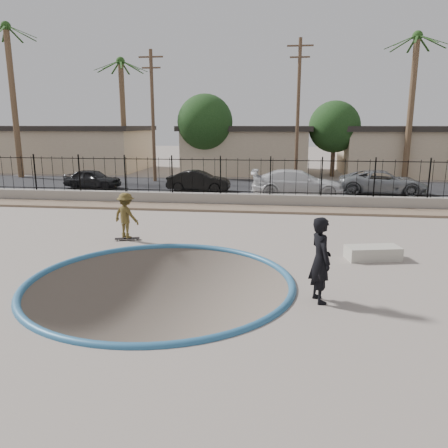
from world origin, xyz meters
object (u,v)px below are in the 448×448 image
Objects in this scene: concrete_ledge at (373,253)px; car_c at (297,183)px; skater at (126,218)px; car_a at (93,179)px; videographer at (320,260)px; car_b at (199,181)px; car_d at (383,182)px; skateboard at (127,238)px.

car_c reaches higher than concrete_ledge.
skater is 8.33m from concrete_ledge.
car_a is at bearing 82.66° from car_c.
concrete_ledge is (1.89, 3.53, -0.80)m from videographer.
car_d is (10.89, 0.40, 0.06)m from car_b.
videographer is at bearing -159.90° from car_b.
skater reaches higher than concrete_ledge.
skateboard is 8.31m from concrete_ledge.
car_c is (5.90, -1.20, 0.13)m from car_b.
car_b is at bearing 70.75° from skateboard.
skater is 1.00× the size of concrete_ledge.
concrete_ledge is 19.83m from car_a.
car_c is (6.28, 10.40, 0.73)m from skateboard.
car_a is at bearing 138.33° from concrete_ledge.
skateboard is 0.55× the size of concrete_ledge.
car_d reaches higher than concrete_ledge.
videographer reaches higher than car_c.
videographer is 0.53× the size of car_b.
concrete_ledge is at bearing 171.32° from car_d.
skateboard is 0.17× the size of car_c.
skateboard is 0.23× the size of car_b.
concrete_ledge is at bearing -164.62° from skater.
videographer is 17.36m from car_b.
car_b is (0.38, 11.60, -0.14)m from skater.
car_c is at bearing -93.80° from car_a.
car_d is (11.27, 12.00, 0.66)m from skateboard.
skateboard is 16.47m from car_d.
car_a is at bearing 101.37° from skateboard.
car_c is 1.05× the size of car_d.
car_b is at bearing -90.01° from car_a.
videographer is at bearing 167.87° from car_d.
car_b reaches higher than skateboard.
car_b is at bearing -68.32° from skater.
skater is at bearing 148.65° from car_c.
skateboard is 0.18× the size of car_d.
concrete_ledge is 0.32× the size of car_d.
car_a is 0.72× the size of car_d.
skateboard is at bearing 171.84° from concrete_ledge.
videographer is 0.56× the size of car_a.
car_d is at bearing -86.71° from car_a.
car_a is at bearing 19.17° from videographer.
concrete_ledge is at bearing -170.70° from car_c.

